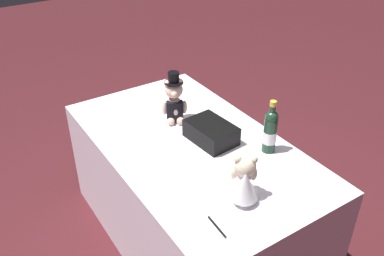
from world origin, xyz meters
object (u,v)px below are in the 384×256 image
object	(u,v)px
teddy_bear_groom	(174,101)
teddy_bear_bride	(244,181)
gift_case_black	(211,132)
signing_pen	(218,228)
champagne_bottle	(270,131)

from	to	relation	value
teddy_bear_groom	teddy_bear_bride	xyz separation A→B (m)	(-0.77, 0.09, -0.03)
teddy_bear_groom	gift_case_black	size ratio (longest dim) A/B	1.07
signing_pen	gift_case_black	world-z (taller)	gift_case_black
gift_case_black	champagne_bottle	bearing A→B (deg)	-141.27
teddy_bear_bride	champagne_bottle	bearing A→B (deg)	-57.63
teddy_bear_groom	gift_case_black	xyz separation A→B (m)	(-0.29, -0.06, -0.08)
champagne_bottle	signing_pen	size ratio (longest dim) A/B	2.07
gift_case_black	signing_pen	bearing A→B (deg)	147.19
teddy_bear_groom	teddy_bear_bride	world-z (taller)	teddy_bear_groom
champagne_bottle	signing_pen	xyz separation A→B (m)	(-0.32, 0.57, -0.12)
teddy_bear_bride	signing_pen	world-z (taller)	teddy_bear_bride
teddy_bear_groom	gift_case_black	distance (m)	0.31
teddy_bear_groom	champagne_bottle	size ratio (longest dim) A/B	1.03
teddy_bear_groom	signing_pen	xyz separation A→B (m)	(-0.86, 0.31, -0.13)
teddy_bear_bride	gift_case_black	distance (m)	0.50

